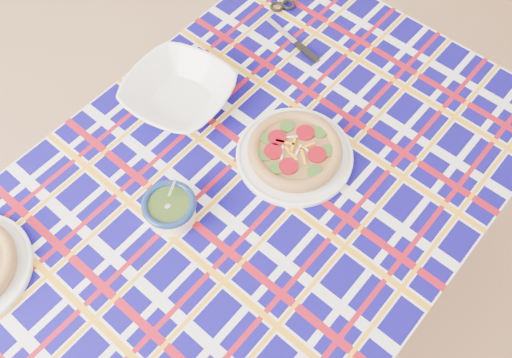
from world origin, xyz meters
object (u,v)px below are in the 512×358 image
main_focaccia_plate (295,151)px  serving_bowl (179,93)px  pesto_bowl (170,208)px  dining_table (240,212)px

main_focaccia_plate → serving_bowl: bearing=119.1°
main_focaccia_plate → serving_bowl: (-0.16, 0.29, 0.00)m
pesto_bowl → serving_bowl: (0.16, 0.28, -0.00)m
dining_table → serving_bowl: size_ratio=6.55×
dining_table → pesto_bowl: pesto_bowl is taller
dining_table → pesto_bowl: size_ratio=14.08×
dining_table → pesto_bowl: bearing=147.6°
pesto_bowl → dining_table: bearing=-13.1°
main_focaccia_plate → pesto_bowl: (-0.32, 0.01, 0.01)m
dining_table → main_focaccia_plate: 0.19m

